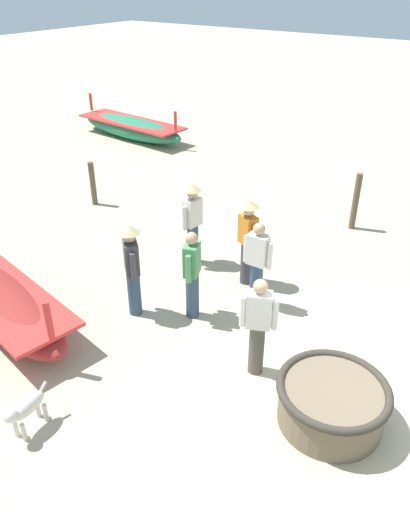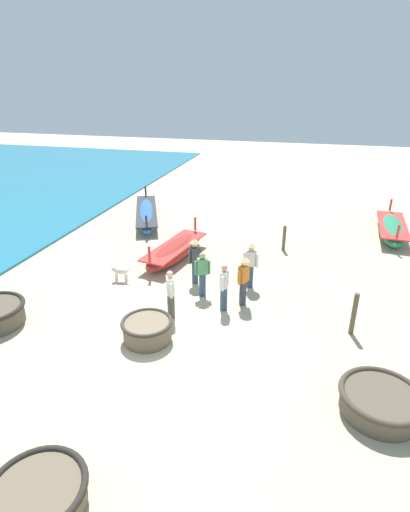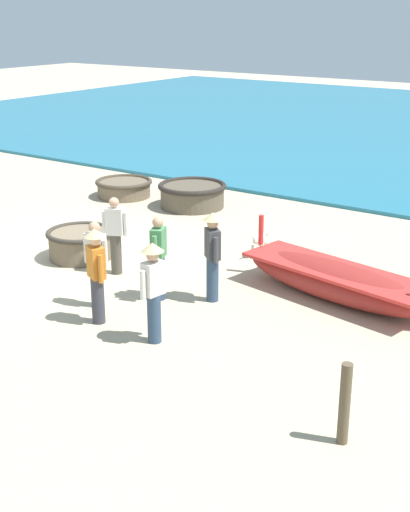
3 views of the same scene
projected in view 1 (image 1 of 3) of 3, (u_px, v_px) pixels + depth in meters
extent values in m
plane|color=#BCAD8C|center=(347.00, 424.00, 6.43)|extent=(80.00, 80.00, 0.00)
cylinder|color=brown|center=(331.00, 405.00, 6.34)|extent=(1.33, 1.33, 0.56)
torus|color=#332D26|center=(334.00, 389.00, 6.20)|extent=(1.43, 1.43, 0.11)
cylinder|color=red|center=(48.00, 320.00, 6.83)|extent=(0.10, 0.10, 0.60)
ellipsoid|color=#237551|center=(132.00, 128.00, 17.02)|extent=(1.46, 4.51, 0.67)
cube|color=red|center=(131.00, 122.00, 16.92)|extent=(1.48, 4.15, 0.06)
cylinder|color=red|center=(91.00, 102.00, 17.84)|extent=(0.10, 0.10, 0.60)
cylinder|color=red|center=(175.00, 121.00, 15.62)|extent=(0.10, 0.10, 0.60)
cylinder|color=#383842|center=(246.00, 263.00, 9.13)|extent=(0.22, 0.22, 0.82)
cube|color=orange|center=(248.00, 230.00, 8.78)|extent=(0.35, 0.40, 0.54)
sphere|color=#DBB28E|center=(249.00, 210.00, 8.59)|extent=(0.20, 0.20, 0.20)
cylinder|color=orange|center=(241.00, 227.00, 8.98)|extent=(0.09, 0.09, 0.48)
cylinder|color=orange|center=(255.00, 238.00, 8.64)|extent=(0.09, 0.09, 0.48)
cone|color=#D1BC84|center=(249.00, 203.00, 8.53)|extent=(0.36, 0.36, 0.14)
cylinder|color=#2D425B|center=(256.00, 284.00, 8.52)|extent=(0.22, 0.22, 0.82)
cube|color=silver|center=(258.00, 250.00, 8.17)|extent=(0.23, 0.34, 0.54)
sphere|color=tan|center=(259.00, 229.00, 7.98)|extent=(0.20, 0.20, 0.20)
cylinder|color=silver|center=(270.00, 256.00, 8.09)|extent=(0.09, 0.09, 0.48)
cylinder|color=silver|center=(246.00, 249.00, 8.30)|extent=(0.09, 0.09, 0.48)
cylinder|color=#4C473D|center=(256.00, 349.00, 7.08)|extent=(0.22, 0.22, 0.82)
cube|color=silver|center=(259.00, 310.00, 6.74)|extent=(0.34, 0.40, 0.54)
sphere|color=tan|center=(261.00, 286.00, 6.55)|extent=(0.20, 0.20, 0.20)
cylinder|color=silver|center=(243.00, 311.00, 6.80)|extent=(0.09, 0.09, 0.48)
cylinder|color=silver|center=(275.00, 315.00, 6.73)|extent=(0.09, 0.09, 0.48)
cylinder|color=#2D425B|center=(192.00, 295.00, 8.24)|extent=(0.22, 0.22, 0.82)
cube|color=#4C8E56|center=(192.00, 259.00, 7.90)|extent=(0.40, 0.33, 0.54)
sphere|color=tan|center=(192.00, 238.00, 7.71)|extent=(0.20, 0.20, 0.20)
cylinder|color=#4C8E56|center=(195.00, 255.00, 8.11)|extent=(0.09, 0.09, 0.48)
cylinder|color=#4C8E56|center=(188.00, 269.00, 7.74)|extent=(0.09, 0.09, 0.48)
cylinder|color=#2D425B|center=(193.00, 244.00, 9.76)|extent=(0.22, 0.22, 0.82)
cube|color=silver|center=(192.00, 212.00, 9.42)|extent=(0.37, 0.26, 0.54)
sphere|color=tan|center=(192.00, 193.00, 9.23)|extent=(0.20, 0.20, 0.20)
cylinder|color=silver|center=(200.00, 211.00, 9.59)|extent=(0.09, 0.09, 0.48)
cylinder|color=silver|center=(184.00, 218.00, 9.31)|extent=(0.09, 0.09, 0.48)
cone|color=#D1BC84|center=(192.00, 187.00, 9.17)|extent=(0.36, 0.36, 0.14)
cylinder|color=#2D425B|center=(134.00, 292.00, 8.30)|extent=(0.22, 0.22, 0.82)
cube|color=#3D3D42|center=(131.00, 257.00, 7.96)|extent=(0.39, 0.40, 0.54)
sphere|color=tan|center=(129.00, 236.00, 7.77)|extent=(0.20, 0.20, 0.20)
cylinder|color=#3D3D42|center=(133.00, 267.00, 7.80)|extent=(0.09, 0.09, 0.48)
cylinder|color=#3D3D42|center=(130.00, 253.00, 8.17)|extent=(0.09, 0.09, 0.48)
cone|color=#D1BC84|center=(129.00, 229.00, 7.70)|extent=(0.36, 0.36, 0.14)
ellipsoid|color=beige|center=(27.00, 406.00, 6.18)|extent=(0.54, 0.25, 0.22)
sphere|color=beige|center=(11.00, 416.00, 5.96)|extent=(0.18, 0.18, 0.18)
cylinder|color=beige|center=(41.00, 390.00, 6.34)|extent=(0.21, 0.06, 0.16)
cylinder|color=beige|center=(24.00, 432.00, 6.14)|extent=(0.06, 0.06, 0.28)
cylinder|color=beige|center=(16.00, 428.00, 6.20)|extent=(0.06, 0.06, 0.28)
cylinder|color=beige|center=(46.00, 412.00, 6.41)|extent=(0.06, 0.06, 0.28)
cylinder|color=beige|center=(38.00, 408.00, 6.47)|extent=(0.06, 0.06, 0.28)
cylinder|color=brown|center=(93.00, 184.00, 12.11)|extent=(0.14, 0.14, 1.08)
cylinder|color=brown|center=(355.00, 202.00, 10.93)|extent=(0.14, 0.14, 1.29)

